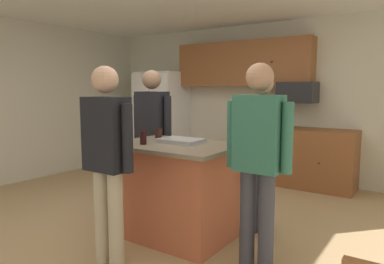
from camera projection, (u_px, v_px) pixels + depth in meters
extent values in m
plane|color=tan|center=(167.00, 225.00, 3.98)|extent=(7.04, 7.04, 0.00)
cube|color=beige|center=(268.00, 101.00, 6.13)|extent=(6.40, 0.10, 2.60)
cube|color=beige|center=(6.00, 102.00, 5.61)|extent=(0.10, 5.60, 2.60)
cube|color=brown|center=(242.00, 64.00, 6.11)|extent=(2.40, 0.35, 0.75)
sphere|color=#4C3823|center=(271.00, 62.00, 5.62)|extent=(0.04, 0.04, 0.04)
cube|color=brown|center=(295.00, 156.00, 5.63)|extent=(1.80, 0.60, 0.90)
sphere|color=#4C3823|center=(319.00, 163.00, 5.12)|extent=(0.04, 0.04, 0.04)
cube|color=white|center=(162.00, 120.00, 6.96)|extent=(0.86, 0.70, 1.82)
cube|color=white|center=(141.00, 120.00, 6.78)|extent=(0.41, 0.04, 1.74)
cube|color=white|center=(159.00, 122.00, 6.54)|extent=(0.41, 0.04, 1.74)
cylinder|color=#B2B2B7|center=(149.00, 116.00, 6.62)|extent=(0.02, 0.02, 0.35)
cube|color=black|center=(298.00, 92.00, 5.53)|extent=(0.56, 0.40, 0.32)
cube|color=#AD5638|center=(175.00, 193.00, 3.63)|extent=(1.08, 0.73, 0.92)
cube|color=#756651|center=(175.00, 146.00, 3.58)|extent=(1.22, 0.87, 0.04)
cylinder|color=tan|center=(148.00, 176.00, 4.51)|extent=(0.13, 0.13, 0.84)
cylinder|color=tan|center=(158.00, 177.00, 4.42)|extent=(0.13, 0.13, 0.84)
cube|color=black|center=(152.00, 118.00, 4.38)|extent=(0.38, 0.22, 0.63)
sphere|color=#8C664C|center=(152.00, 80.00, 4.32)|extent=(0.23, 0.23, 0.23)
cylinder|color=black|center=(138.00, 118.00, 4.51)|extent=(0.09, 0.09, 0.57)
cylinder|color=black|center=(168.00, 120.00, 4.24)|extent=(0.09, 0.09, 0.57)
cylinder|color=#4C5166|center=(252.00, 194.00, 3.76)|extent=(0.13, 0.13, 0.81)
cylinder|color=#4C5166|center=(268.00, 197.00, 3.67)|extent=(0.13, 0.13, 0.81)
cube|color=#2D6651|center=(262.00, 128.00, 3.63)|extent=(0.38, 0.22, 0.61)
sphere|color=tan|center=(263.00, 84.00, 3.58)|extent=(0.22, 0.22, 0.22)
cylinder|color=#2D6651|center=(240.00, 128.00, 3.77)|extent=(0.09, 0.09, 0.55)
cylinder|color=#2D6651|center=(285.00, 131.00, 3.50)|extent=(0.09, 0.09, 0.55)
cylinder|color=tan|center=(102.00, 215.00, 3.12)|extent=(0.13, 0.13, 0.82)
cylinder|color=tan|center=(116.00, 219.00, 3.03)|extent=(0.13, 0.13, 0.82)
cube|color=black|center=(106.00, 134.00, 2.99)|extent=(0.38, 0.22, 0.62)
sphere|color=tan|center=(105.00, 79.00, 2.93)|extent=(0.22, 0.22, 0.22)
cylinder|color=black|center=(87.00, 134.00, 3.12)|extent=(0.09, 0.09, 0.56)
cylinder|color=black|center=(127.00, 139.00, 2.86)|extent=(0.09, 0.09, 0.56)
cylinder|color=#383842|center=(247.00, 218.00, 3.05)|extent=(0.13, 0.13, 0.83)
cylinder|color=#383842|center=(266.00, 222.00, 2.95)|extent=(0.13, 0.13, 0.83)
cube|color=#2D6651|center=(259.00, 134.00, 2.91)|extent=(0.38, 0.22, 0.62)
sphere|color=tan|center=(260.00, 77.00, 2.86)|extent=(0.23, 0.23, 0.23)
cylinder|color=#2D6651|center=(232.00, 134.00, 3.05)|extent=(0.09, 0.09, 0.56)
cylinder|color=#2D6651|center=(287.00, 138.00, 2.78)|extent=(0.09, 0.09, 0.56)
cylinder|color=black|center=(143.00, 138.00, 3.53)|extent=(0.07, 0.07, 0.13)
cylinder|color=black|center=(159.00, 134.00, 3.79)|extent=(0.08, 0.08, 0.13)
cylinder|color=black|center=(125.00, 136.00, 3.60)|extent=(0.07, 0.07, 0.16)
cube|color=#B7B7BC|center=(181.00, 142.00, 3.65)|extent=(0.44, 0.30, 0.02)
cube|color=#A8A8AD|center=(181.00, 140.00, 3.64)|extent=(0.44, 0.30, 0.02)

